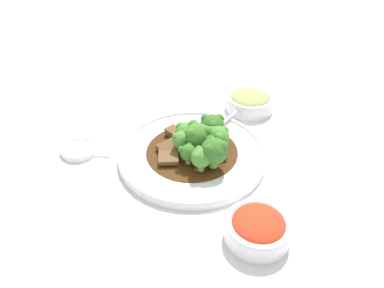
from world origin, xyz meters
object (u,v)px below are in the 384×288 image
(broccoli_floret_0, at_px, (201,157))
(beef_strip_3, at_px, (211,154))
(broccoli_floret_7, at_px, (218,137))
(side_bowl_appetizer, at_px, (250,101))
(side_bowl_kimchi, at_px, (258,228))
(broccoli_floret_2, at_px, (186,152))
(broccoli_floret_6, at_px, (214,151))
(beef_strip_0, at_px, (169,156))
(beef_strip_2, at_px, (178,135))
(broccoli_floret_3, at_px, (198,135))
(beef_strip_1, at_px, (168,146))
(broccoli_floret_5, at_px, (182,140))
(broccoli_floret_4, at_px, (187,133))
(sauce_dish, at_px, (79,149))
(main_plate, at_px, (192,153))
(broccoli_floret_1, at_px, (212,126))
(serving_spoon, at_px, (218,126))

(broccoli_floret_0, bearing_deg, beef_strip_3, 72.74)
(broccoli_floret_7, distance_m, side_bowl_appetizer, 0.20)
(side_bowl_kimchi, bearing_deg, broccoli_floret_7, 113.38)
(broccoli_floret_2, relative_size, broccoli_floret_6, 0.67)
(beef_strip_0, height_order, beef_strip_3, same)
(beef_strip_2, distance_m, broccoli_floret_3, 0.07)
(beef_strip_1, xyz_separation_m, beef_strip_2, (0.01, 0.04, 0.00))
(side_bowl_appetizer, bearing_deg, beef_strip_0, -121.54)
(beef_strip_3, relative_size, broccoli_floret_3, 1.00)
(broccoli_floret_5, height_order, side_bowl_kimchi, broccoli_floret_5)
(beef_strip_2, bearing_deg, broccoli_floret_4, -42.84)
(beef_strip_3, height_order, broccoli_floret_7, broccoli_floret_7)
(broccoli_floret_7, height_order, sauce_dish, broccoli_floret_7)
(broccoli_floret_4, distance_m, side_bowl_appetizer, 0.23)
(broccoli_floret_0, distance_m, sauce_dish, 0.27)
(main_plate, relative_size, side_bowl_appetizer, 2.60)
(broccoli_floret_1, height_order, side_bowl_kimchi, broccoli_floret_1)
(broccoli_floret_5, bearing_deg, beef_strip_3, -3.63)
(beef_strip_1, bearing_deg, main_plate, 1.63)
(broccoli_floret_4, bearing_deg, broccoli_floret_7, 0.16)
(side_bowl_kimchi, distance_m, sauce_dish, 0.41)
(beef_strip_2, xyz_separation_m, broccoli_floret_1, (0.07, 0.01, 0.02))
(side_bowl_appetizer, bearing_deg, broccoli_floret_3, -114.80)
(broccoli_floret_3, relative_size, side_bowl_appetizer, 0.54)
(main_plate, xyz_separation_m, broccoli_floret_3, (0.01, 0.00, 0.05))
(broccoli_floret_3, bearing_deg, broccoli_floret_2, -108.35)
(broccoli_floret_4, distance_m, broccoli_floret_6, 0.09)
(broccoli_floret_6, distance_m, broccoli_floret_7, 0.06)
(beef_strip_1, xyz_separation_m, broccoli_floret_7, (0.10, 0.02, 0.02))
(beef_strip_2, relative_size, side_bowl_kimchi, 0.59)
(beef_strip_2, xyz_separation_m, broccoli_floret_0, (0.06, -0.10, 0.02))
(beef_strip_0, distance_m, broccoli_floret_1, 0.11)
(beef_strip_0, relative_size, beef_strip_3, 0.90)
(beef_strip_1, bearing_deg, broccoli_floret_4, 27.12)
(broccoli_floret_2, xyz_separation_m, broccoli_floret_5, (-0.02, 0.03, 0.00))
(beef_strip_3, height_order, broccoli_floret_6, broccoli_floret_6)
(side_bowl_appetizer, bearing_deg, beef_strip_2, -129.65)
(beef_strip_3, distance_m, broccoli_floret_5, 0.07)
(beef_strip_2, height_order, broccoli_floret_0, broccoli_floret_0)
(broccoli_floret_7, bearing_deg, broccoli_floret_5, -160.41)
(serving_spoon, bearing_deg, side_bowl_appetizer, 63.17)
(broccoli_floret_4, distance_m, side_bowl_kimchi, 0.25)
(beef_strip_2, distance_m, broccoli_floret_7, 0.09)
(broccoli_floret_2, xyz_separation_m, broccoli_floret_6, (0.05, -0.00, 0.01))
(broccoli_floret_7, bearing_deg, beef_strip_3, -107.71)
(broccoli_floret_1, xyz_separation_m, sauce_dish, (-0.27, -0.07, -0.04))
(beef_strip_1, xyz_separation_m, side_bowl_kimchi, (0.19, -0.18, -0.00))
(beef_strip_3, bearing_deg, beef_strip_1, 173.20)
(beef_strip_1, height_order, side_bowl_kimchi, side_bowl_kimchi)
(broccoli_floret_5, bearing_deg, broccoli_floret_0, -46.89)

